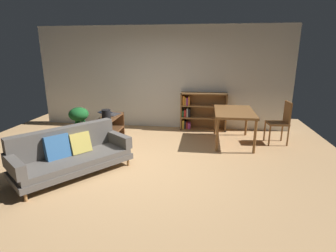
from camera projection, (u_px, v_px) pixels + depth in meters
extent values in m
plane|color=tan|center=(138.00, 165.00, 4.95)|extent=(8.16, 8.16, 0.00)
cube|color=silver|center=(162.00, 78.00, 7.16)|extent=(6.80, 0.10, 2.70)
cylinder|color=olive|center=(128.00, 162.00, 4.91)|extent=(0.04, 0.04, 0.13)
cylinder|color=olive|center=(26.00, 197.00, 3.73)|extent=(0.04, 0.04, 0.13)
cylinder|color=olive|center=(109.00, 153.00, 5.37)|extent=(0.04, 0.04, 0.13)
cylinder|color=olive|center=(12.00, 181.00, 4.19)|extent=(0.04, 0.04, 0.13)
cube|color=#56514C|center=(74.00, 165.00, 4.52)|extent=(1.79, 1.99, 0.10)
cube|color=#56514C|center=(73.00, 159.00, 4.49)|extent=(1.72, 1.91, 0.10)
cube|color=#56514C|center=(64.00, 140.00, 4.62)|extent=(1.28, 1.56, 0.45)
cube|color=#56514C|center=(117.00, 139.00, 5.04)|extent=(0.67, 0.57, 0.21)
cube|color=#56514C|center=(14.00, 166.00, 3.85)|extent=(0.67, 0.57, 0.21)
cube|color=#336093|center=(57.00, 147.00, 4.40)|extent=(0.41, 0.45, 0.42)
cube|color=tan|center=(79.00, 143.00, 4.65)|extent=(0.41, 0.43, 0.38)
cube|color=#56351E|center=(117.00, 124.00, 6.58)|extent=(0.37, 0.04, 0.61)
cube|color=#56351E|center=(102.00, 136.00, 5.66)|extent=(0.37, 0.04, 0.61)
cube|color=#56351E|center=(110.00, 131.00, 6.13)|extent=(0.37, 0.96, 0.04)
cube|color=#56351E|center=(109.00, 117.00, 6.04)|extent=(0.37, 1.00, 0.04)
cube|color=#56351E|center=(111.00, 141.00, 6.20)|extent=(0.37, 0.96, 0.04)
cube|color=#333338|center=(113.00, 114.00, 6.21)|extent=(0.29, 0.37, 0.02)
cube|color=black|center=(105.00, 112.00, 6.27)|extent=(0.27, 0.36, 0.06)
cylinder|color=black|center=(106.00, 114.00, 5.81)|extent=(0.19, 0.19, 0.20)
cylinder|color=slate|center=(106.00, 112.00, 5.80)|extent=(0.11, 0.11, 0.01)
cylinder|color=#333338|center=(81.00, 136.00, 6.30)|extent=(0.25, 0.25, 0.21)
cylinder|color=#195623|center=(83.00, 123.00, 6.19)|extent=(0.21, 0.07, 0.48)
cylinder|color=#195623|center=(84.00, 121.00, 6.29)|extent=(0.18, 0.23, 0.50)
cylinder|color=#195623|center=(80.00, 121.00, 6.32)|extent=(0.11, 0.24, 0.48)
cylinder|color=#195623|center=(76.00, 123.00, 6.27)|extent=(0.27, 0.13, 0.45)
cylinder|color=#195623|center=(77.00, 125.00, 6.21)|extent=(0.12, 0.09, 0.38)
cylinder|color=#195623|center=(78.00, 125.00, 6.16)|extent=(0.06, 0.18, 0.37)
cylinder|color=#195623|center=(80.00, 125.00, 6.13)|extent=(0.13, 0.21, 0.42)
ellipsoid|color=#195623|center=(79.00, 114.00, 6.16)|extent=(0.45, 0.45, 0.32)
cylinder|color=brown|center=(215.00, 121.00, 6.72)|extent=(0.06, 0.06, 0.70)
cylinder|color=brown|center=(217.00, 135.00, 5.53)|extent=(0.06, 0.06, 0.70)
cylinder|color=brown|center=(246.00, 122.00, 6.61)|extent=(0.06, 0.06, 0.70)
cylinder|color=brown|center=(255.00, 137.00, 5.43)|extent=(0.06, 0.06, 0.70)
cube|color=brown|center=(234.00, 112.00, 5.97)|extent=(0.86, 1.34, 0.05)
cylinder|color=brown|center=(269.00, 136.00, 5.90)|extent=(0.04, 0.04, 0.46)
cylinder|color=brown|center=(265.00, 131.00, 6.24)|extent=(0.04, 0.04, 0.46)
cylinder|color=brown|center=(288.00, 136.00, 5.88)|extent=(0.04, 0.04, 0.46)
cylinder|color=brown|center=(282.00, 131.00, 6.23)|extent=(0.04, 0.04, 0.46)
cube|color=brown|center=(277.00, 123.00, 5.99)|extent=(0.47, 0.43, 0.04)
cube|color=brown|center=(288.00, 112.00, 5.92)|extent=(0.07, 0.36, 0.48)
cube|color=olive|center=(181.00, 111.00, 7.12)|extent=(0.04, 0.30, 1.00)
cube|color=olive|center=(226.00, 112.00, 6.96)|extent=(0.04, 0.30, 1.00)
cube|color=olive|center=(204.00, 93.00, 6.91)|extent=(1.21, 0.30, 0.04)
cube|color=olive|center=(203.00, 129.00, 7.17)|extent=(1.21, 0.30, 0.04)
cube|color=olive|center=(203.00, 111.00, 7.16)|extent=(1.17, 0.04, 1.00)
cube|color=olive|center=(203.00, 117.00, 7.08)|extent=(1.17, 0.28, 0.04)
cube|color=olive|center=(204.00, 106.00, 6.99)|extent=(1.17, 0.28, 0.04)
cube|color=gold|center=(183.00, 124.00, 7.18)|extent=(0.05, 0.22, 0.23)
cube|color=black|center=(185.00, 124.00, 7.18)|extent=(0.04, 0.23, 0.21)
cube|color=red|center=(187.00, 125.00, 7.17)|extent=(0.04, 0.19, 0.18)
cube|color=#993884|center=(189.00, 125.00, 7.17)|extent=(0.07, 0.21, 0.16)
cube|color=#337F47|center=(183.00, 113.00, 7.10)|extent=(0.03, 0.19, 0.17)
cube|color=red|center=(185.00, 113.00, 7.09)|extent=(0.06, 0.21, 0.19)
cube|color=silver|center=(187.00, 112.00, 7.08)|extent=(0.03, 0.23, 0.23)
cube|color=black|center=(189.00, 113.00, 7.08)|extent=(0.05, 0.25, 0.22)
cube|color=orange|center=(184.00, 100.00, 7.01)|extent=(0.06, 0.23, 0.24)
cube|color=gold|center=(186.00, 101.00, 7.00)|extent=(0.03, 0.18, 0.20)
cube|color=#993884|center=(187.00, 101.00, 7.01)|extent=(0.04, 0.24, 0.19)
cube|color=orange|center=(189.00, 101.00, 6.99)|extent=(0.04, 0.22, 0.22)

